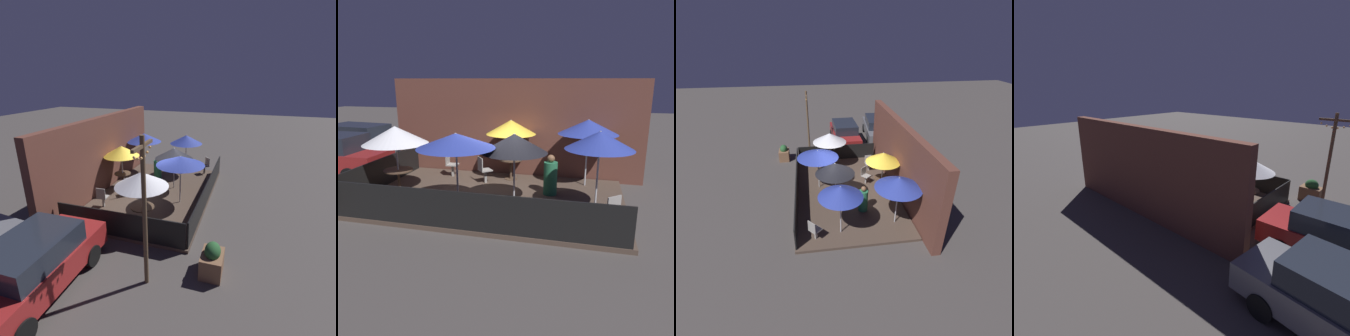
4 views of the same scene
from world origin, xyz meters
The scene contains 21 objects.
ground_plane centered at (0.00, 0.00, 0.00)m, with size 60.00×60.00×0.00m, color #423D3A.
patio_deck centered at (0.00, 0.00, 0.06)m, with size 7.74×4.99×0.12m.
building_wall centered at (0.00, 2.72, 1.80)m, with size 9.34×0.36×3.60m.
fence_front centered at (0.00, -2.45, 0.59)m, with size 7.54×0.05×0.95m.
fence_side_left centered at (-3.83, 0.00, 0.59)m, with size 0.05×4.79×0.95m.
patio_umbrella_0 centered at (0.12, 1.83, 1.99)m, with size 1.72×1.72×2.11m.
patio_umbrella_1 centered at (-2.88, -0.52, 1.97)m, with size 1.94×1.94×2.11m.
patio_umbrella_2 centered at (2.70, 1.74, 2.09)m, with size 1.94×1.94×2.21m.
patio_umbrella_3 centered at (-0.61, -1.32, 2.04)m, with size 2.07×2.07×2.11m.
patio_umbrella_4 centered at (0.79, -0.61, 1.90)m, with size 1.83×1.83×2.05m.
patio_umbrella_5 centered at (3.00, -0.65, 2.08)m, with size 1.76×1.76×2.20m.
dining_table_0 centered at (0.12, 1.83, 0.70)m, with size 0.81×0.81×0.73m.
dining_table_1 centered at (-2.88, -0.52, 0.74)m, with size 0.88×0.88×0.78m.
patio_chair_0 centered at (-0.68, 1.15, 0.62)m, with size 0.56×0.56×0.91m.
patio_chair_1 centered at (-2.09, 1.65, 0.61)m, with size 0.43×0.43×0.90m.
patio_chair_2 centered at (3.29, -1.73, 0.62)m, with size 0.56×0.56×0.92m.
patron_0 centered at (1.67, 0.55, 0.67)m, with size 0.58×0.58×1.25m.
planter_box centered at (-4.47, -3.33, 0.44)m, with size 0.87×0.61×1.01m.
light_post centered at (-5.37, -1.69, 2.30)m, with size 1.10×0.12×4.14m.
parked_car_0 centered at (-6.54, 0.90, 0.85)m, with size 4.27×1.85×1.62m.
parked_car_1 centered at (-7.37, 3.50, 0.85)m, with size 4.74×2.15×1.62m.
Camera 4 is at (-7.77, 8.73, 5.03)m, focal length 28.00 mm.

